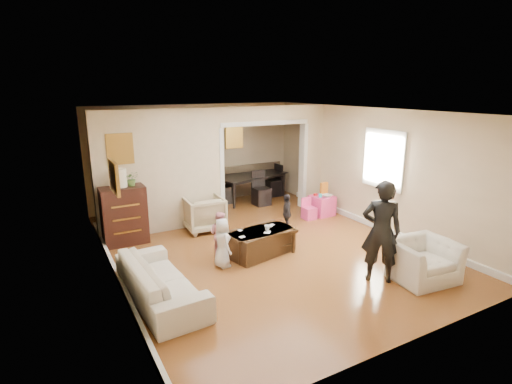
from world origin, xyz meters
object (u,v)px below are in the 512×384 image
dresser (124,215)px  table_lamp (121,178)px  coffee_table (261,242)px  play_table (322,205)px  sofa (160,280)px  coffee_cup (267,228)px  adult_person (381,231)px  cyan_cup (320,195)px  dining_table (250,187)px  child_toddler (287,213)px  child_kneel_a (222,243)px  armchair_back (204,213)px  child_kneel_b (220,234)px  armchair_front (422,260)px

dresser → table_lamp: size_ratio=3.20×
coffee_table → play_table: play_table is taller
sofa → coffee_cup: sofa is taller
adult_person → cyan_cup: bearing=-71.5°
coffee_cup → dresser: bearing=140.6°
table_lamp → adult_person: size_ratio=0.22×
coffee_table → dining_table: 3.77m
play_table → dining_table: (-0.87, 2.10, 0.11)m
sofa → dining_table: dining_table is taller
dresser → table_lamp: 0.76m
table_lamp → child_toddler: table_lamp is taller
child_kneel_a → child_toddler: bearing=-68.0°
armchair_back → child_kneel_a: size_ratio=0.94×
child_kneel_b → child_toddler: child_kneel_b is taller
coffee_table → play_table: size_ratio=2.50×
dresser → coffee_table: (2.10, -1.76, -0.35)m
coffee_cup → child_kneel_a: size_ratio=0.12×
armchair_back → child_kneel_a: (-0.40, -1.87, 0.06)m
sofa → cyan_cup: sofa is taller
play_table → cyan_cup: size_ratio=6.16×
coffee_table → child_kneel_a: size_ratio=1.41×
armchair_back → child_toddler: child_toddler is taller
armchair_back → play_table: (2.90, -0.40, -0.13)m
coffee_cup → child_kneel_b: (-0.80, 0.35, -0.09)m
adult_person → sofa: bearing=21.2°
dresser → child_kneel_b: (1.40, -1.46, -0.15)m
coffee_cup → armchair_front: bearing=-51.0°
armchair_back → dining_table: bearing=-136.3°
child_kneel_b → sofa: bearing=92.7°
dresser → coffee_table: dresser is taller
armchair_back → dining_table: 2.65m
sofa → armchair_back: armchair_back is taller
child_kneel_b → child_toddler: size_ratio=1.00×
dining_table → child_kneel_a: 4.32m
sofa → armchair_back: bearing=-37.3°
adult_person → child_toddler: size_ratio=1.97×
sofa → adult_person: 3.44m
dining_table → table_lamp: bearing=-168.6°
child_kneel_b → child_kneel_a: bearing=128.2°
play_table → child_kneel_a: 3.61m
table_lamp → coffee_table: bearing=-40.0°
sofa → cyan_cup: (4.43, 1.98, 0.22)m
table_lamp → dresser: bearing=0.0°
sofa → adult_person: size_ratio=1.23×
dining_table → cyan_cup: bearing=-83.2°
dresser → coffee_cup: bearing=-39.4°
sofa → adult_person: adult_person is taller
sofa → play_table: (4.53, 2.03, -0.06)m
coffee_cup → child_kneel_a: child_kneel_a is taller
child_toddler → armchair_back: bearing=-86.2°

